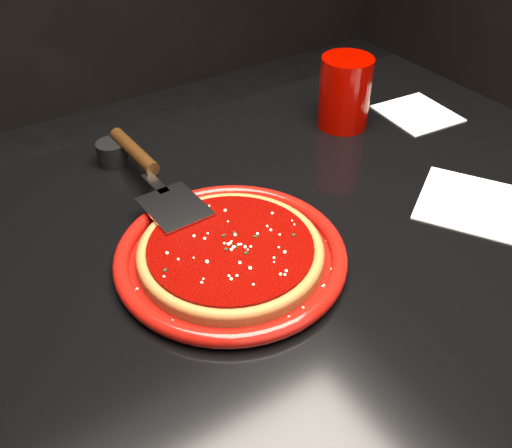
# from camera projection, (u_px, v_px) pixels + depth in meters

# --- Properties ---
(table) EXTENTS (1.20, 0.80, 0.75)m
(table) POSITION_uv_depth(u_px,v_px,m) (277.00, 387.00, 1.06)
(table) COLOR black
(table) RESTS_ON floor
(plate) EXTENTS (0.42, 0.42, 0.02)m
(plate) POSITION_uv_depth(u_px,v_px,m) (231.00, 255.00, 0.77)
(plate) COLOR maroon
(plate) RESTS_ON table
(pizza_crust) EXTENTS (0.33, 0.33, 0.01)m
(pizza_crust) POSITION_uv_depth(u_px,v_px,m) (231.00, 253.00, 0.77)
(pizza_crust) COLOR brown
(pizza_crust) RESTS_ON plate
(pizza_crust_rim) EXTENTS (0.33, 0.33, 0.02)m
(pizza_crust_rim) POSITION_uv_depth(u_px,v_px,m) (231.00, 250.00, 0.76)
(pizza_crust_rim) COLOR brown
(pizza_crust_rim) RESTS_ON plate
(pizza_sauce) EXTENTS (0.29, 0.29, 0.01)m
(pizza_sauce) POSITION_uv_depth(u_px,v_px,m) (231.00, 247.00, 0.76)
(pizza_sauce) COLOR #6D0300
(pizza_sauce) RESTS_ON plate
(parmesan_dusting) EXTENTS (0.22, 0.22, 0.01)m
(parmesan_dusting) POSITION_uv_depth(u_px,v_px,m) (230.00, 244.00, 0.76)
(parmesan_dusting) COLOR #FBF0C6
(parmesan_dusting) RESTS_ON plate
(basil_flecks) EXTENTS (0.20, 0.20, 0.00)m
(basil_flecks) POSITION_uv_depth(u_px,v_px,m) (230.00, 244.00, 0.76)
(basil_flecks) COLOR black
(basil_flecks) RESTS_ON plate
(pizza_server) EXTENTS (0.11, 0.34, 0.03)m
(pizza_server) POSITION_uv_depth(u_px,v_px,m) (153.00, 174.00, 0.87)
(pizza_server) COLOR #B4B7BB
(pizza_server) RESTS_ON plate
(cup) EXTENTS (0.12, 0.12, 0.13)m
(cup) POSITION_uv_depth(u_px,v_px,m) (345.00, 92.00, 1.04)
(cup) COLOR #870400
(cup) RESTS_ON table
(napkin_a) EXTENTS (0.21, 0.21, 0.00)m
(napkin_a) POSITION_uv_depth(u_px,v_px,m) (471.00, 203.00, 0.88)
(napkin_a) COLOR silver
(napkin_a) RESTS_ON table
(napkin_b) EXTENTS (0.14, 0.15, 0.00)m
(napkin_b) POSITION_uv_depth(u_px,v_px,m) (417.00, 113.00, 1.11)
(napkin_b) COLOR silver
(napkin_b) RESTS_ON table
(ramekin) EXTENTS (0.06, 0.06, 0.04)m
(ramekin) POSITION_uv_depth(u_px,v_px,m) (112.00, 153.00, 0.96)
(ramekin) COLOR black
(ramekin) RESTS_ON table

